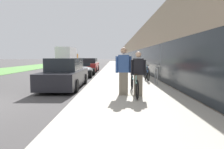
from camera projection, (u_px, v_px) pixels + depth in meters
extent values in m
cube|color=#BCB5A5|center=(119.00, 68.00, 26.49)|extent=(4.09, 70.00, 0.14)
cube|color=gray|center=(160.00, 52.00, 34.17)|extent=(10.00, 70.00, 4.55)
cube|color=#1E2328|center=(131.00, 58.00, 34.33)|extent=(0.10, 63.00, 2.20)
cube|color=#5B9347|center=(34.00, 67.00, 30.65)|extent=(5.81, 70.00, 0.03)
torus|color=black|center=(132.00, 82.00, 8.65)|extent=(0.06, 0.67, 0.67)
torus|color=black|center=(137.00, 90.00, 6.68)|extent=(0.06, 0.67, 0.67)
cylinder|color=#7AD1C6|center=(134.00, 80.00, 7.65)|extent=(0.04, 1.68, 0.04)
cylinder|color=#7AD1C6|center=(135.00, 84.00, 7.26)|extent=(0.04, 1.00, 0.31)
cylinder|color=#7AD1C6|center=(136.00, 78.00, 7.01)|extent=(0.03, 0.03, 0.28)
cube|color=black|center=(136.00, 74.00, 6.99)|extent=(0.11, 0.22, 0.05)
cylinder|color=#7AD1C6|center=(132.00, 74.00, 8.47)|extent=(0.03, 0.03, 0.29)
cylinder|color=silver|center=(132.00, 71.00, 8.45)|extent=(0.52, 0.03, 0.03)
cube|color=#756B5B|center=(138.00, 85.00, 7.31)|extent=(0.30, 0.22, 0.78)
cube|color=black|center=(138.00, 67.00, 7.24)|extent=(0.36, 0.22, 0.60)
cylinder|color=black|center=(132.00, 67.00, 7.25)|extent=(0.09, 0.09, 0.56)
cylinder|color=black|center=(145.00, 67.00, 7.24)|extent=(0.09, 0.09, 0.56)
sphere|color=tan|center=(138.00, 55.00, 7.21)|extent=(0.21, 0.21, 0.21)
cube|color=#756B5B|center=(123.00, 84.00, 7.50)|extent=(0.33, 0.24, 0.85)
cube|color=#33518E|center=(124.00, 64.00, 7.43)|extent=(0.40, 0.24, 0.65)
cylinder|color=#33518E|center=(117.00, 64.00, 7.44)|extent=(0.10, 0.10, 0.62)
cylinder|color=#33518E|center=(130.00, 65.00, 7.43)|extent=(0.10, 0.10, 0.62)
sphere|color=tan|center=(124.00, 51.00, 7.39)|extent=(0.23, 0.23, 0.23)
cylinder|color=gray|center=(157.00, 77.00, 10.29)|extent=(0.05, 0.05, 0.82)
cylinder|color=gray|center=(155.00, 75.00, 10.84)|extent=(0.05, 0.05, 0.82)
cylinder|color=gray|center=(156.00, 68.00, 10.53)|extent=(0.05, 0.55, 0.05)
torus|color=black|center=(146.00, 73.00, 12.45)|extent=(0.06, 0.78, 0.78)
torus|color=black|center=(148.00, 75.00, 11.50)|extent=(0.06, 0.78, 0.78)
cylinder|color=#2D56A8|center=(147.00, 70.00, 11.95)|extent=(0.04, 0.81, 0.04)
cylinder|color=#2D56A8|center=(147.00, 72.00, 11.77)|extent=(0.04, 0.50, 0.35)
cylinder|color=#2D56A8|center=(148.00, 68.00, 11.63)|extent=(0.03, 0.03, 0.32)
cube|color=black|center=(148.00, 65.00, 11.62)|extent=(0.11, 0.22, 0.05)
cylinder|color=#2D56A8|center=(146.00, 67.00, 12.34)|extent=(0.03, 0.03, 0.34)
cylinder|color=silver|center=(146.00, 64.00, 12.32)|extent=(0.52, 0.03, 0.03)
torus|color=black|center=(145.00, 71.00, 14.89)|extent=(0.06, 0.74, 0.74)
torus|color=black|center=(147.00, 72.00, 13.89)|extent=(0.06, 0.74, 0.74)
cylinder|color=#7AD1C6|center=(146.00, 68.00, 14.37)|extent=(0.04, 0.85, 0.04)
cylinder|color=#7AD1C6|center=(146.00, 70.00, 14.18)|extent=(0.04, 0.52, 0.34)
cylinder|color=#7AD1C6|center=(147.00, 66.00, 14.03)|extent=(0.03, 0.03, 0.31)
cube|color=black|center=(147.00, 64.00, 14.02)|extent=(0.11, 0.22, 0.05)
cylinder|color=#7AD1C6|center=(145.00, 66.00, 14.77)|extent=(0.03, 0.03, 0.32)
cylinder|color=silver|center=(145.00, 63.00, 14.76)|extent=(0.52, 0.03, 0.03)
cube|color=black|center=(65.00, 78.00, 10.12)|extent=(1.67, 4.55, 0.73)
cube|color=#1E2328|center=(65.00, 64.00, 10.06)|extent=(1.44, 2.28, 0.62)
cylinder|color=black|center=(58.00, 79.00, 11.51)|extent=(0.22, 0.60, 0.60)
cylinder|color=black|center=(85.00, 79.00, 11.49)|extent=(0.22, 0.60, 0.60)
cylinder|color=black|center=(41.00, 86.00, 8.79)|extent=(0.22, 0.60, 0.60)
cylinder|color=black|center=(75.00, 86.00, 8.77)|extent=(0.22, 0.60, 0.60)
ellipsoid|color=#4C5156|center=(82.00, 71.00, 15.73)|extent=(1.74, 4.01, 0.67)
cube|color=#1E2328|center=(83.00, 65.00, 16.19)|extent=(1.22, 0.04, 0.26)
cylinder|color=black|center=(75.00, 72.00, 16.91)|extent=(0.22, 0.60, 0.60)
cylinder|color=black|center=(94.00, 72.00, 16.89)|extent=(0.22, 0.60, 0.60)
cylinder|color=black|center=(68.00, 74.00, 14.60)|extent=(0.22, 0.60, 0.60)
cylinder|color=black|center=(90.00, 74.00, 14.58)|extent=(0.22, 0.60, 0.60)
cube|color=maroon|center=(89.00, 67.00, 20.99)|extent=(1.80, 4.29, 0.73)
cube|color=#1E2328|center=(89.00, 61.00, 20.93)|extent=(1.55, 2.14, 0.52)
cylinder|color=black|center=(83.00, 68.00, 22.30)|extent=(0.22, 0.60, 0.60)
cylinder|color=black|center=(98.00, 68.00, 22.27)|extent=(0.22, 0.60, 0.60)
cylinder|color=black|center=(79.00, 69.00, 19.73)|extent=(0.22, 0.60, 0.60)
cylinder|color=black|center=(96.00, 69.00, 19.71)|extent=(0.22, 0.60, 0.60)
cube|color=orange|center=(72.00, 59.00, 35.48)|extent=(2.02, 1.80, 1.81)
cube|color=white|center=(67.00, 56.00, 31.85)|extent=(2.20, 5.40, 2.78)
cylinder|color=black|center=(66.00, 63.00, 35.10)|extent=(0.28, 0.84, 0.84)
cylinder|color=black|center=(77.00, 63.00, 35.07)|extent=(0.28, 0.84, 0.84)
cylinder|color=black|center=(59.00, 64.00, 30.90)|extent=(0.28, 0.84, 0.84)
cylinder|color=black|center=(72.00, 64.00, 30.87)|extent=(0.28, 0.84, 0.84)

